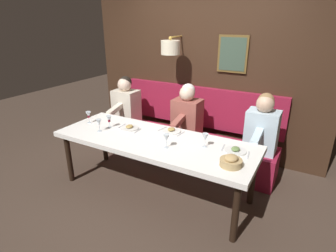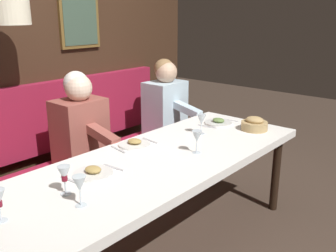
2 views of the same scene
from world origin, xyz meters
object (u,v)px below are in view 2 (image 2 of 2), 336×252
at_px(diner_nearest, 166,100).
at_px(diner_near, 80,123).
at_px(wine_glass_1, 197,137).
at_px(wine_glass_3, 201,120).
at_px(wine_glass_2, 80,185).
at_px(wine_glass_4, 64,175).
at_px(dining_table, 158,167).
at_px(bread_bowl, 254,124).

xyz_separation_m(diner_nearest, diner_near, (0.00, 1.07, 0.00)).
distance_m(wine_glass_1, wine_glass_3, 0.43).
bearing_deg(wine_glass_2, diner_nearest, -60.66).
height_order(diner_nearest, wine_glass_4, diner_nearest).
height_order(diner_nearest, wine_glass_3, diner_nearest).
bearing_deg(dining_table, wine_glass_2, 100.93).
bearing_deg(diner_near, dining_table, 178.78).
bearing_deg(wine_glass_2, wine_glass_3, -80.37).
bearing_deg(wine_glass_4, diner_near, -40.48).
bearing_deg(dining_table, diner_nearest, -50.93).
xyz_separation_m(diner_nearest, wine_glass_1, (-1.02, 0.83, 0.04)).
bearing_deg(wine_glass_3, diner_near, 37.22).
distance_m(wine_glass_1, wine_glass_4, 0.98).
height_order(wine_glass_3, wine_glass_4, same).
xyz_separation_m(dining_table, wine_glass_3, (0.09, -0.62, 0.18)).
height_order(diner_near, wine_glass_3, diner_near).
xyz_separation_m(diner_near, bread_bowl, (-1.06, -0.98, -0.03)).
distance_m(diner_nearest, diner_near, 1.07).
bearing_deg(wine_glass_1, wine_glass_4, 80.18).
bearing_deg(wine_glass_4, bread_bowl, -96.95).
bearing_deg(wine_glass_4, wine_glass_1, -99.82).
xyz_separation_m(wine_glass_1, wine_glass_2, (-0.00, 0.99, 0.00)).
bearing_deg(bread_bowl, wine_glass_2, 88.65).
relative_size(wine_glass_3, bread_bowl, 0.75).
xyz_separation_m(dining_table, wine_glass_4, (0.03, 0.71, 0.18)).
xyz_separation_m(dining_table, diner_nearest, (0.88, -1.09, 0.14)).
distance_m(wine_glass_1, bread_bowl, 0.76).
bearing_deg(bread_bowl, wine_glass_4, 83.05).
relative_size(wine_glass_2, bread_bowl, 0.75).
height_order(wine_glass_1, wine_glass_4, same).
relative_size(diner_nearest, wine_glass_4, 4.82).
relative_size(diner_nearest, wine_glass_1, 4.82).
xyz_separation_m(diner_nearest, wine_glass_3, (-0.79, 0.46, 0.04)).
relative_size(dining_table, diner_nearest, 3.13).
xyz_separation_m(diner_near, wine_glass_1, (-1.02, -0.23, 0.04)).
bearing_deg(diner_nearest, wine_glass_3, 149.65).
distance_m(wine_glass_4, bread_bowl, 1.73).
xyz_separation_m(dining_table, bread_bowl, (-0.18, -1.00, 0.11)).
distance_m(diner_near, wine_glass_2, 1.27).
xyz_separation_m(dining_table, diner_near, (0.88, -0.02, 0.14)).
height_order(diner_near, wine_glass_4, diner_near).
bearing_deg(dining_table, wine_glass_1, -119.14).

